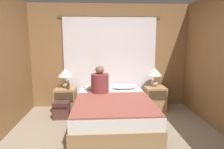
{
  "coord_description": "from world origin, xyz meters",
  "views": [
    {
      "loc": [
        -0.26,
        -2.94,
        1.65
      ],
      "look_at": [
        0.0,
        1.14,
        0.94
      ],
      "focal_mm": 32.0,
      "sensor_mm": 36.0,
      "label": 1
    }
  ],
  "objects_px": {
    "pillow_left": "(97,87)",
    "pillow_right": "(124,87)",
    "bed": "(113,112)",
    "nightstand_right": "(155,98)",
    "person_left_in_bed": "(100,82)",
    "lamp_right": "(155,74)",
    "backpack_on_floor": "(62,109)",
    "lamp_left": "(65,75)",
    "nightstand_left": "(66,100)",
    "beer_bottle_on_left_stand": "(68,86)"
  },
  "relations": [
    {
      "from": "bed",
      "to": "pillow_right",
      "type": "relative_size",
      "value": 3.47
    },
    {
      "from": "nightstand_right",
      "to": "backpack_on_floor",
      "type": "distance_m",
      "value": 2.16
    },
    {
      "from": "nightstand_right",
      "to": "pillow_left",
      "type": "xyz_separation_m",
      "value": [
        -1.38,
        0.11,
        0.27
      ]
    },
    {
      "from": "backpack_on_floor",
      "to": "bed",
      "type": "bearing_deg",
      "value": -16.43
    },
    {
      "from": "nightstand_right",
      "to": "pillow_right",
      "type": "xyz_separation_m",
      "value": [
        -0.72,
        0.11,
        0.27
      ]
    },
    {
      "from": "nightstand_right",
      "to": "pillow_left",
      "type": "distance_m",
      "value": 1.41
    },
    {
      "from": "backpack_on_floor",
      "to": "lamp_right",
      "type": "bearing_deg",
      "value": 13.21
    },
    {
      "from": "bed",
      "to": "lamp_right",
      "type": "distance_m",
      "value": 1.47
    },
    {
      "from": "nightstand_left",
      "to": "person_left_in_bed",
      "type": "bearing_deg",
      "value": -17.63
    },
    {
      "from": "pillow_right",
      "to": "person_left_in_bed",
      "type": "height_order",
      "value": "person_left_in_bed"
    },
    {
      "from": "nightstand_left",
      "to": "nightstand_right",
      "type": "xyz_separation_m",
      "value": [
        2.1,
        0.0,
        0.0
      ]
    },
    {
      "from": "bed",
      "to": "nightstand_left",
      "type": "distance_m",
      "value": 1.28
    },
    {
      "from": "lamp_left",
      "to": "pillow_right",
      "type": "xyz_separation_m",
      "value": [
        1.38,
        0.03,
        -0.31
      ]
    },
    {
      "from": "nightstand_right",
      "to": "pillow_right",
      "type": "distance_m",
      "value": 0.77
    },
    {
      "from": "lamp_left",
      "to": "pillow_right",
      "type": "bearing_deg",
      "value": 1.13
    },
    {
      "from": "lamp_right",
      "to": "pillow_left",
      "type": "height_order",
      "value": "lamp_right"
    },
    {
      "from": "bed",
      "to": "beer_bottle_on_left_stand",
      "type": "distance_m",
      "value": 1.21
    },
    {
      "from": "bed",
      "to": "pillow_left",
      "type": "bearing_deg",
      "value": 111.67
    },
    {
      "from": "backpack_on_floor",
      "to": "pillow_left",
      "type": "bearing_deg",
      "value": 35.54
    },
    {
      "from": "bed",
      "to": "pillow_right",
      "type": "xyz_separation_m",
      "value": [
        0.33,
        0.84,
        0.31
      ]
    },
    {
      "from": "pillow_right",
      "to": "person_left_in_bed",
      "type": "distance_m",
      "value": 0.72
    },
    {
      "from": "lamp_left",
      "to": "nightstand_right",
      "type": "bearing_deg",
      "value": -2.24
    },
    {
      "from": "nightstand_left",
      "to": "lamp_left",
      "type": "height_order",
      "value": "lamp_left"
    },
    {
      "from": "bed",
      "to": "nightstand_right",
      "type": "height_order",
      "value": "nightstand_right"
    },
    {
      "from": "nightstand_right",
      "to": "beer_bottle_on_left_stand",
      "type": "height_order",
      "value": "beer_bottle_on_left_stand"
    },
    {
      "from": "nightstand_left",
      "to": "backpack_on_floor",
      "type": "bearing_deg",
      "value": -92.54
    },
    {
      "from": "nightstand_left",
      "to": "lamp_left",
      "type": "bearing_deg",
      "value": 90.0
    },
    {
      "from": "nightstand_right",
      "to": "beer_bottle_on_left_stand",
      "type": "xyz_separation_m",
      "value": [
        -2.01,
        -0.11,
        0.36
      ]
    },
    {
      "from": "nightstand_right",
      "to": "person_left_in_bed",
      "type": "xyz_separation_m",
      "value": [
        -1.3,
        -0.25,
        0.46
      ]
    },
    {
      "from": "nightstand_left",
      "to": "person_left_in_bed",
      "type": "distance_m",
      "value": 0.95
    },
    {
      "from": "pillow_right",
      "to": "beer_bottle_on_left_stand",
      "type": "relative_size",
      "value": 2.69
    },
    {
      "from": "nightstand_left",
      "to": "beer_bottle_on_left_stand",
      "type": "bearing_deg",
      "value": -50.39
    },
    {
      "from": "person_left_in_bed",
      "to": "pillow_right",
      "type": "bearing_deg",
      "value": 31.7
    },
    {
      "from": "lamp_right",
      "to": "pillow_left",
      "type": "bearing_deg",
      "value": 178.87
    },
    {
      "from": "lamp_left",
      "to": "pillow_left",
      "type": "xyz_separation_m",
      "value": [
        0.72,
        0.03,
        -0.31
      ]
    },
    {
      "from": "lamp_right",
      "to": "person_left_in_bed",
      "type": "bearing_deg",
      "value": -165.58
    },
    {
      "from": "lamp_left",
      "to": "pillow_left",
      "type": "bearing_deg",
      "value": 2.19
    },
    {
      "from": "pillow_left",
      "to": "beer_bottle_on_left_stand",
      "type": "distance_m",
      "value": 0.67
    },
    {
      "from": "bed",
      "to": "pillow_left",
      "type": "xyz_separation_m",
      "value": [
        -0.33,
        0.84,
        0.31
      ]
    },
    {
      "from": "lamp_left",
      "to": "beer_bottle_on_left_stand",
      "type": "distance_m",
      "value": 0.31
    },
    {
      "from": "nightstand_right",
      "to": "nightstand_left",
      "type": "bearing_deg",
      "value": 180.0
    },
    {
      "from": "pillow_left",
      "to": "person_left_in_bed",
      "type": "distance_m",
      "value": 0.42
    },
    {
      "from": "pillow_left",
      "to": "pillow_right",
      "type": "relative_size",
      "value": 1.0
    },
    {
      "from": "pillow_left",
      "to": "beer_bottle_on_left_stand",
      "type": "bearing_deg",
      "value": -160.7
    },
    {
      "from": "lamp_left",
      "to": "beer_bottle_on_left_stand",
      "type": "bearing_deg",
      "value": -64.67
    },
    {
      "from": "bed",
      "to": "lamp_left",
      "type": "xyz_separation_m",
      "value": [
        -1.05,
        0.81,
        0.62
      ]
    },
    {
      "from": "lamp_right",
      "to": "backpack_on_floor",
      "type": "xyz_separation_m",
      "value": [
        -2.12,
        -0.5,
        -0.65
      ]
    },
    {
      "from": "bed",
      "to": "backpack_on_floor",
      "type": "xyz_separation_m",
      "value": [
        -1.07,
        0.32,
        -0.03
      ]
    },
    {
      "from": "bed",
      "to": "nightstand_right",
      "type": "distance_m",
      "value": 1.28
    },
    {
      "from": "person_left_in_bed",
      "to": "backpack_on_floor",
      "type": "bearing_deg",
      "value": -168.74
    }
  ]
}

